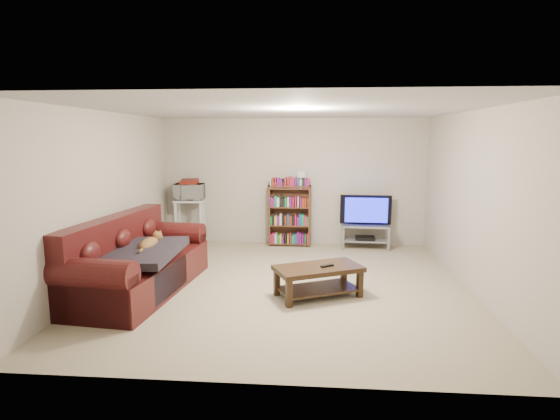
# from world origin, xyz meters

# --- Properties ---
(floor) EXTENTS (5.00, 5.00, 0.00)m
(floor) POSITION_xyz_m (0.00, 0.00, 0.00)
(floor) COLOR tan
(floor) RESTS_ON ground
(ceiling) EXTENTS (5.00, 5.00, 0.00)m
(ceiling) POSITION_xyz_m (0.00, 0.00, 2.40)
(ceiling) COLOR white
(ceiling) RESTS_ON ground
(wall_back) EXTENTS (5.00, 0.00, 5.00)m
(wall_back) POSITION_xyz_m (0.00, 2.50, 1.20)
(wall_back) COLOR beige
(wall_back) RESTS_ON ground
(wall_front) EXTENTS (5.00, 0.00, 5.00)m
(wall_front) POSITION_xyz_m (0.00, -2.50, 1.20)
(wall_front) COLOR beige
(wall_front) RESTS_ON ground
(wall_left) EXTENTS (0.00, 5.00, 5.00)m
(wall_left) POSITION_xyz_m (-2.50, 0.00, 1.20)
(wall_left) COLOR beige
(wall_left) RESTS_ON ground
(wall_right) EXTENTS (0.00, 5.00, 5.00)m
(wall_right) POSITION_xyz_m (2.50, 0.00, 1.20)
(wall_right) COLOR beige
(wall_right) RESTS_ON ground
(sofa) EXTENTS (1.25, 2.44, 1.00)m
(sofa) POSITION_xyz_m (-1.99, -0.37, 0.35)
(sofa) COLOR #421111
(sofa) RESTS_ON floor
(blanket) EXTENTS (0.94, 1.20, 0.19)m
(blanket) POSITION_xyz_m (-1.82, -0.55, 0.58)
(blanket) COLOR #252028
(blanket) RESTS_ON sofa
(cat) EXTENTS (0.32, 0.66, 0.19)m
(cat) POSITION_xyz_m (-1.80, -0.34, 0.64)
(cat) COLOR brown
(cat) RESTS_ON sofa
(coffee_table) EXTENTS (1.23, 0.96, 0.40)m
(coffee_table) POSITION_xyz_m (0.46, -0.39, 0.28)
(coffee_table) COLOR black
(coffee_table) RESTS_ON floor
(remote) EXTENTS (0.18, 0.14, 0.02)m
(remote) POSITION_xyz_m (0.57, -0.39, 0.41)
(remote) COLOR black
(remote) RESTS_ON coffee_table
(tv_stand) EXTENTS (0.90, 0.44, 0.44)m
(tv_stand) POSITION_xyz_m (1.35, 2.21, 0.30)
(tv_stand) COLOR #999EA3
(tv_stand) RESTS_ON floor
(television) EXTENTS (0.95, 0.17, 0.55)m
(television) POSITION_xyz_m (1.35, 2.21, 0.71)
(television) COLOR black
(television) RESTS_ON tv_stand
(dvd_player) EXTENTS (0.36, 0.26, 0.06)m
(dvd_player) POSITION_xyz_m (1.35, 2.21, 0.19)
(dvd_player) COLOR black
(dvd_player) RESTS_ON tv_stand
(bookshelf) EXTENTS (0.80, 0.25, 1.16)m
(bookshelf) POSITION_xyz_m (-0.07, 2.30, 0.60)
(bookshelf) COLOR #4D2D1A
(bookshelf) RESTS_ON floor
(shelf_clutter) EXTENTS (0.59, 0.18, 0.28)m
(shelf_clutter) POSITION_xyz_m (0.03, 2.31, 1.27)
(shelf_clutter) COLOR silver
(shelf_clutter) RESTS_ON bookshelf
(microwave_stand) EXTENTS (0.58, 0.44, 0.88)m
(microwave_stand) POSITION_xyz_m (-1.96, 2.19, 0.56)
(microwave_stand) COLOR silver
(microwave_stand) RESTS_ON floor
(microwave) EXTENTS (0.57, 0.41, 0.30)m
(microwave) POSITION_xyz_m (-1.96, 2.19, 1.03)
(microwave) COLOR silver
(microwave) RESTS_ON microwave_stand
(game_boxes) EXTENTS (0.34, 0.30, 0.05)m
(game_boxes) POSITION_xyz_m (-1.96, 2.19, 1.21)
(game_boxes) COLOR maroon
(game_boxes) RESTS_ON microwave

